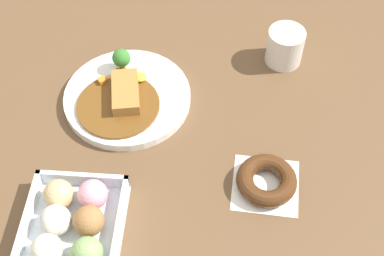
{
  "coord_description": "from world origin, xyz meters",
  "views": [
    {
      "loc": [
        0.58,
        0.1,
        0.81
      ],
      "look_at": [
        -0.01,
        0.06,
        0.03
      ],
      "focal_mm": 49.99,
      "sensor_mm": 36.0,
      "label": 1
    }
  ],
  "objects_px": {
    "curry_plate": "(126,96)",
    "chocolate_ring_donut": "(266,181)",
    "donut_box": "(73,224)",
    "coffee_mug": "(285,47)"
  },
  "relations": [
    {
      "from": "curry_plate",
      "to": "chocolate_ring_donut",
      "type": "distance_m",
      "value": 0.32
    },
    {
      "from": "donut_box",
      "to": "chocolate_ring_donut",
      "type": "bearing_deg",
      "value": 109.56
    },
    {
      "from": "donut_box",
      "to": "coffee_mug",
      "type": "height_order",
      "value": "coffee_mug"
    },
    {
      "from": "donut_box",
      "to": "chocolate_ring_donut",
      "type": "height_order",
      "value": "donut_box"
    },
    {
      "from": "curry_plate",
      "to": "chocolate_ring_donut",
      "type": "xyz_separation_m",
      "value": [
        0.18,
        0.27,
        0.0
      ]
    },
    {
      "from": "chocolate_ring_donut",
      "to": "coffee_mug",
      "type": "distance_m",
      "value": 0.32
    },
    {
      "from": "curry_plate",
      "to": "donut_box",
      "type": "bearing_deg",
      "value": -8.58
    },
    {
      "from": "chocolate_ring_donut",
      "to": "coffee_mug",
      "type": "bearing_deg",
      "value": 172.87
    },
    {
      "from": "curry_plate",
      "to": "coffee_mug",
      "type": "xyz_separation_m",
      "value": [
        -0.14,
        0.31,
        0.02
      ]
    },
    {
      "from": "donut_box",
      "to": "coffee_mug",
      "type": "distance_m",
      "value": 0.55
    }
  ]
}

